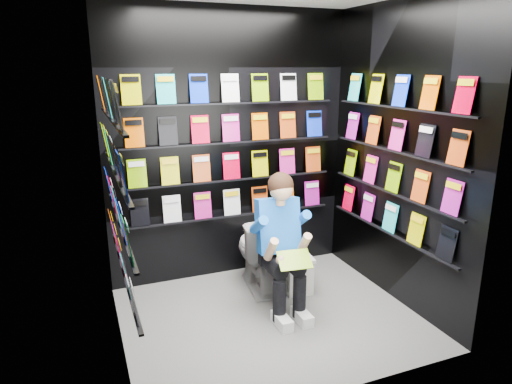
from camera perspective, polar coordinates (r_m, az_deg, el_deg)
name	(u,v)px	position (r m, az deg, el deg)	size (l,w,h in m)	color
floor	(270,317)	(4.01, 1.75, -15.39)	(2.40, 2.40, 0.00)	slate
wall_back	(230,147)	(4.44, -3.25, 5.63)	(2.40, 0.04, 2.60)	black
wall_front	(340,202)	(2.67, 10.52, -1.26)	(2.40, 0.04, 2.60)	black
wall_left	(109,182)	(3.25, -17.87, 1.25)	(0.04, 2.00, 2.60)	black
wall_right	(398,157)	(4.15, 17.36, 4.24)	(0.04, 2.00, 2.60)	black
comics_back	(231,147)	(4.42, -3.13, 5.64)	(2.10, 0.06, 1.37)	red
comics_left	(114,180)	(3.25, -17.35, 1.39)	(0.06, 1.70, 1.37)	red
comics_right	(395,156)	(4.13, 17.04, 4.29)	(0.06, 1.70, 1.37)	red
toilet	(260,251)	(4.35, 0.47, -7.40)	(0.42, 0.75, 0.73)	white
longbox	(294,271)	(4.45, 4.82, -9.84)	(0.24, 0.43, 0.32)	silver
longbox_lid	(295,254)	(4.37, 4.87, -7.75)	(0.26, 0.45, 0.03)	silver
reader	(277,226)	(3.89, 2.59, -4.33)	(0.48, 0.70, 1.29)	blue
held_comic	(294,260)	(3.65, 4.83, -8.43)	(0.27, 0.01, 0.18)	#189723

